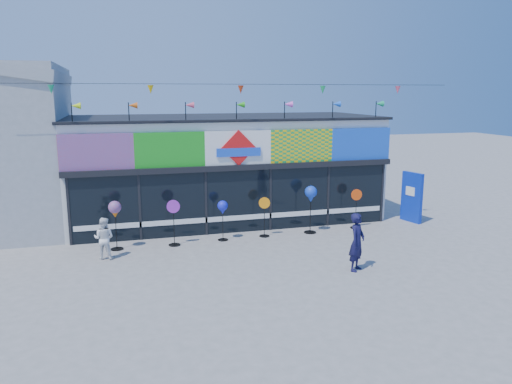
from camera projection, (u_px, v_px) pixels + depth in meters
name	position (u px, v px, depth m)	size (l,w,h in m)	color
ground	(266.00, 262.00, 15.06)	(80.00, 80.00, 0.00)	slate
kite_shop	(224.00, 167.00, 20.26)	(16.00, 5.70, 5.31)	silver
blue_sign	(412.00, 197.00, 19.58)	(0.38, 0.99, 1.97)	#0B2CB1
spinner_0	(115.00, 211.00, 16.00)	(0.41, 0.41, 1.62)	black
spinner_1	(174.00, 222.00, 16.54)	(0.44, 0.40, 1.55)	black
spinner_2	(223.00, 209.00, 17.06)	(0.36, 0.36, 1.40)	black
spinner_3	(264.00, 216.00, 17.58)	(0.39, 0.36, 1.42)	black
spinner_4	(311.00, 195.00, 17.92)	(0.44, 0.44, 1.74)	black
spinner_5	(356.00, 208.00, 18.66)	(0.42, 0.38, 1.49)	black
adult_man	(357.00, 242.00, 14.21)	(0.61, 0.40, 1.68)	#131238
child	(104.00, 238.00, 15.24)	(0.63, 0.36, 1.30)	white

